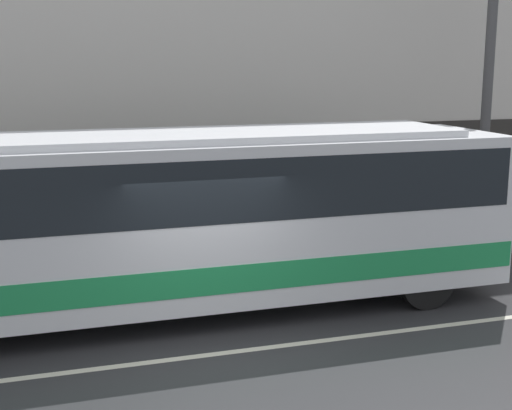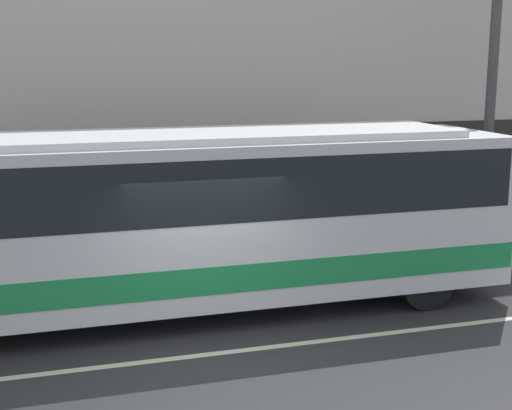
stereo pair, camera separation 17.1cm
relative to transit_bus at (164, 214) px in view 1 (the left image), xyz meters
name	(u,v)px [view 1 (the left image)]	position (x,y,z in m)	size (l,w,h in m)	color
ground_plane	(220,354)	(0.44, -1.98, -1.74)	(60.00, 60.00, 0.00)	#2D2D30
sidewalk	(158,255)	(0.44, 3.47, -1.68)	(60.00, 2.90, 0.12)	gray
building_facade	(139,19)	(0.44, 5.06, 3.42)	(60.00, 0.35, 10.70)	silver
lane_stripe	(220,353)	(0.44, -1.98, -1.74)	(54.00, 0.14, 0.01)	beige
transit_bus	(164,214)	(0.00, 0.00, 0.00)	(11.99, 2.57, 3.09)	silver
utility_pole_near	(489,59)	(8.21, 2.91, 2.54)	(0.23, 0.23, 8.33)	#4C4C4F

